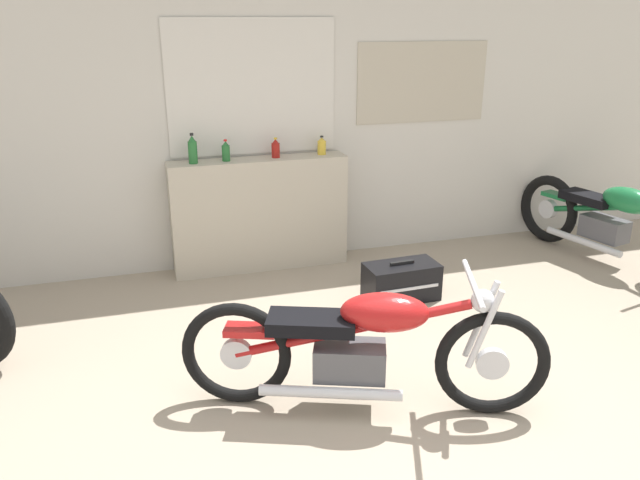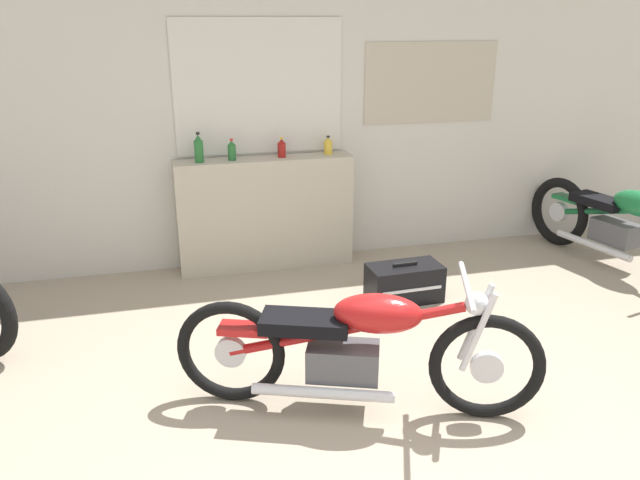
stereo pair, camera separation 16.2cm
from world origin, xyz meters
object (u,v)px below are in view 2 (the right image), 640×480
Objects in this scene: bottle_right_center at (328,146)px; motorcycle_red at (356,346)px; bottle_center at (282,148)px; bottle_leftmost at (199,149)px; motorcycle_green at (623,225)px; bottle_left_center at (232,151)px; hard_case_black at (404,283)px.

bottle_right_center reaches higher than motorcycle_red.
bottle_center reaches higher than motorcycle_red.
bottle_right_center is at bearing 1.93° from bottle_leftmost.
motorcycle_green reaches higher than motorcycle_red.
motorcycle_red is at bearing -153.70° from motorcycle_green.
bottle_left_center is 0.09× the size of motorcycle_green.
bottle_leftmost reaches higher than hard_case_black.
bottle_leftmost is 0.12× the size of motorcycle_green.
motorcycle_red reaches higher than hard_case_black.
bottle_left_center is at bearing 99.45° from motorcycle_red.
motorcycle_green is at bearing -12.96° from bottle_leftmost.
bottle_leftmost reaches higher than bottle_right_center.
motorcycle_green is (2.92, -0.86, -0.67)m from bottle_center.
bottle_leftmost is 1.14m from bottle_right_center.
bottle_right_center is (0.86, 0.03, -0.01)m from bottle_left_center.
bottle_center is 1.05× the size of bottle_right_center.
bottle_right_center is at bearing 1.65° from bottle_center.
hard_case_black is (-2.14, -0.15, -0.26)m from motorcycle_green.
motorcycle_red is (0.39, -2.31, -0.67)m from bottle_left_center.
bottle_right_center is at bearing 1.72° from bottle_left_center.
motorcycle_green is at bearing 26.30° from motorcycle_red.
bottle_center is at bearing 88.77° from motorcycle_red.
bottle_left_center reaches higher than motorcycle_green.
bottle_left_center is 1.11× the size of bottle_right_center.
bottle_center reaches higher than hard_case_black.
motorcycle_red is (0.66, -2.30, -0.70)m from bottle_leftmost.
motorcycle_red is (-0.47, -2.34, -0.66)m from bottle_right_center.
bottle_leftmost reaches higher than bottle_left_center.
bottle_center is (0.44, 0.01, -0.00)m from bottle_left_center.
bottle_left_center is 3.52m from motorcycle_green.
bottle_right_center is (0.42, 0.01, -0.00)m from bottle_center.
bottle_right_center is (1.14, 0.04, -0.04)m from bottle_leftmost.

